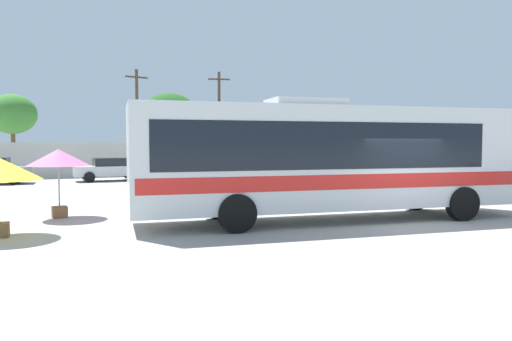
{
  "coord_description": "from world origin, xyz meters",
  "views": [
    {
      "loc": [
        -9.72,
        -11.03,
        2.39
      ],
      "look_at": [
        -2.28,
        5.35,
        1.35
      ],
      "focal_mm": 33.96,
      "sensor_mm": 36.0,
      "label": 1
    }
  ],
  "objects_px": {
    "parked_car_rightmost_silver": "(284,164)",
    "utility_pole_near": "(219,120)",
    "utility_pole_far": "(137,119)",
    "parked_car_second_silver": "(111,169)",
    "coach_bus_silver_red": "(329,156)",
    "roadside_tree_midleft": "(169,119)",
    "vendor_umbrella_near_gate_pink": "(58,160)",
    "parked_car_third_maroon": "(213,166)",
    "roadside_tree_left": "(12,114)"
  },
  "relations": [
    {
      "from": "parked_car_rightmost_silver",
      "to": "utility_pole_far",
      "type": "distance_m",
      "value": 11.89
    },
    {
      "from": "vendor_umbrella_near_gate_pink",
      "to": "roadside_tree_midleft",
      "type": "relative_size",
      "value": 0.34
    },
    {
      "from": "coach_bus_silver_red",
      "to": "vendor_umbrella_near_gate_pink",
      "type": "xyz_separation_m",
      "value": [
        -7.51,
        3.95,
        -0.11
      ]
    },
    {
      "from": "parked_car_second_silver",
      "to": "utility_pole_far",
      "type": "distance_m",
      "value": 8.11
    },
    {
      "from": "parked_car_rightmost_silver",
      "to": "utility_pole_near",
      "type": "distance_m",
      "value": 8.0
    },
    {
      "from": "vendor_umbrella_near_gate_pink",
      "to": "roadside_tree_left",
      "type": "height_order",
      "value": "roadside_tree_left"
    },
    {
      "from": "parked_car_second_silver",
      "to": "roadside_tree_left",
      "type": "distance_m",
      "value": 12.36
    },
    {
      "from": "vendor_umbrella_near_gate_pink",
      "to": "parked_car_second_silver",
      "type": "bearing_deg",
      "value": 76.35
    },
    {
      "from": "utility_pole_near",
      "to": "utility_pole_far",
      "type": "xyz_separation_m",
      "value": [
        -6.86,
        -0.36,
        -0.13
      ]
    },
    {
      "from": "utility_pole_near",
      "to": "roadside_tree_midleft",
      "type": "relative_size",
      "value": 1.27
    },
    {
      "from": "coach_bus_silver_red",
      "to": "roadside_tree_midleft",
      "type": "distance_m",
      "value": 27.41
    },
    {
      "from": "coach_bus_silver_red",
      "to": "roadside_tree_midleft",
      "type": "relative_size",
      "value": 1.92
    },
    {
      "from": "utility_pole_near",
      "to": "coach_bus_silver_red",
      "type": "bearing_deg",
      "value": -102.85
    },
    {
      "from": "parked_car_third_maroon",
      "to": "parked_car_second_silver",
      "type": "bearing_deg",
      "value": 177.58
    },
    {
      "from": "utility_pole_near",
      "to": "roadside_tree_midleft",
      "type": "bearing_deg",
      "value": 158.99
    },
    {
      "from": "coach_bus_silver_red",
      "to": "parked_car_second_silver",
      "type": "relative_size",
      "value": 2.95
    },
    {
      "from": "utility_pole_near",
      "to": "vendor_umbrella_near_gate_pink",
      "type": "bearing_deg",
      "value": -121.55
    },
    {
      "from": "parked_car_third_maroon",
      "to": "utility_pole_near",
      "type": "bearing_deg",
      "value": 66.89
    },
    {
      "from": "utility_pole_near",
      "to": "roadside_tree_left",
      "type": "distance_m",
      "value": 15.92
    },
    {
      "from": "coach_bus_silver_red",
      "to": "roadside_tree_midleft",
      "type": "xyz_separation_m",
      "value": [
        2.01,
        27.23,
        2.36
      ]
    },
    {
      "from": "parked_car_second_silver",
      "to": "coach_bus_silver_red",
      "type": "bearing_deg",
      "value": -78.08
    },
    {
      "from": "parked_car_third_maroon",
      "to": "roadside_tree_left",
      "type": "distance_m",
      "value": 16.74
    },
    {
      "from": "vendor_umbrella_near_gate_pink",
      "to": "utility_pole_near",
      "type": "xyz_separation_m",
      "value": [
        13.38,
        21.8,
        2.45
      ]
    },
    {
      "from": "roadside_tree_left",
      "to": "vendor_umbrella_near_gate_pink",
      "type": "bearing_deg",
      "value": -84.91
    },
    {
      "from": "vendor_umbrella_near_gate_pink",
      "to": "utility_pole_far",
      "type": "relative_size",
      "value": 0.27
    },
    {
      "from": "coach_bus_silver_red",
      "to": "roadside_tree_left",
      "type": "relative_size",
      "value": 2.05
    },
    {
      "from": "coach_bus_silver_red",
      "to": "utility_pole_far",
      "type": "relative_size",
      "value": 1.56
    },
    {
      "from": "utility_pole_near",
      "to": "utility_pole_far",
      "type": "bearing_deg",
      "value": -176.99
    },
    {
      "from": "parked_car_third_maroon",
      "to": "utility_pole_far",
      "type": "xyz_separation_m",
      "value": [
        -3.72,
        7.02,
        3.39
      ]
    },
    {
      "from": "coach_bus_silver_red",
      "to": "parked_car_rightmost_silver",
      "type": "relative_size",
      "value": 2.84
    },
    {
      "from": "utility_pole_far",
      "to": "roadside_tree_left",
      "type": "relative_size",
      "value": 1.32
    },
    {
      "from": "parked_car_second_silver",
      "to": "parked_car_rightmost_silver",
      "type": "xyz_separation_m",
      "value": [
        12.43,
        0.39,
        0.04
      ]
    },
    {
      "from": "parked_car_third_maroon",
      "to": "utility_pole_near",
      "type": "relative_size",
      "value": 0.53
    },
    {
      "from": "coach_bus_silver_red",
      "to": "vendor_umbrella_near_gate_pink",
      "type": "bearing_deg",
      "value": 152.23
    },
    {
      "from": "parked_car_third_maroon",
      "to": "roadside_tree_left",
      "type": "xyz_separation_m",
      "value": [
        -12.46,
        10.53,
        3.73
      ]
    },
    {
      "from": "parked_car_third_maroon",
      "to": "parked_car_rightmost_silver",
      "type": "xyz_separation_m",
      "value": [
        5.76,
        0.67,
        0.01
      ]
    },
    {
      "from": "utility_pole_near",
      "to": "parked_car_third_maroon",
      "type": "bearing_deg",
      "value": -113.11
    },
    {
      "from": "parked_car_second_silver",
      "to": "utility_pole_near",
      "type": "xyz_separation_m",
      "value": [
        9.81,
        7.1,
        3.54
      ]
    },
    {
      "from": "coach_bus_silver_red",
      "to": "roadside_tree_midleft",
      "type": "bearing_deg",
      "value": 85.78
    },
    {
      "from": "coach_bus_silver_red",
      "to": "utility_pole_far",
      "type": "distance_m",
      "value": 25.5
    },
    {
      "from": "coach_bus_silver_red",
      "to": "utility_pole_near",
      "type": "xyz_separation_m",
      "value": [
        5.88,
        25.75,
        2.34
      ]
    },
    {
      "from": "parked_car_second_silver",
      "to": "roadside_tree_midleft",
      "type": "distance_m",
      "value": 11.03
    },
    {
      "from": "parked_car_second_silver",
      "to": "roadside_tree_left",
      "type": "relative_size",
      "value": 0.7
    },
    {
      "from": "vendor_umbrella_near_gate_pink",
      "to": "roadside_tree_midleft",
      "type": "distance_m",
      "value": 25.27
    },
    {
      "from": "parked_car_rightmost_silver",
      "to": "utility_pole_near",
      "type": "relative_size",
      "value": 0.53
    },
    {
      "from": "vendor_umbrella_near_gate_pink",
      "to": "utility_pole_near",
      "type": "relative_size",
      "value": 0.26
    },
    {
      "from": "roadside_tree_midleft",
      "to": "utility_pole_far",
      "type": "bearing_deg",
      "value": -148.39
    },
    {
      "from": "vendor_umbrella_near_gate_pink",
      "to": "parked_car_rightmost_silver",
      "type": "bearing_deg",
      "value": 43.34
    },
    {
      "from": "vendor_umbrella_near_gate_pink",
      "to": "parked_car_third_maroon",
      "type": "height_order",
      "value": "vendor_umbrella_near_gate_pink"
    },
    {
      "from": "parked_car_second_silver",
      "to": "parked_car_rightmost_silver",
      "type": "relative_size",
      "value": 0.97
    }
  ]
}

